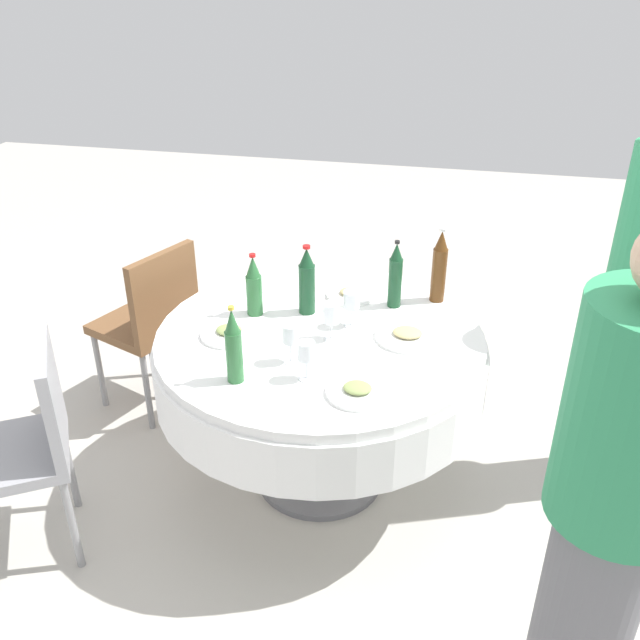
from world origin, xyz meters
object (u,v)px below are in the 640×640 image
object	(u,v)px
bottle_brown_front	(439,267)
bottle_dark_green_left	(307,282)
dining_table	(320,365)
plate_right	(357,391)
bottle_dark_green_rear	(395,276)
plate_mid	(407,336)
bottle_green_far	(234,347)
wine_glass_far	(331,314)
wine_glass_left	(291,336)
plate_south	(229,333)
bottle_green_inner	(254,287)
person_front	(612,514)
chair_east	(30,436)
wine_glass_east	(352,302)
plate_near	(350,295)
chair_outer	(153,316)
wine_glass_outer	(306,353)

from	to	relation	value
bottle_brown_front	bottle_dark_green_left	xyz separation A→B (m)	(0.52, 0.23, -0.02)
dining_table	plate_right	bearing A→B (deg)	119.16
bottle_dark_green_rear	plate_mid	world-z (taller)	bottle_dark_green_rear
bottle_green_far	wine_glass_far	size ratio (longest dim) A/B	1.90
wine_glass_left	plate_mid	size ratio (longest dim) A/B	0.61
bottle_brown_front	wine_glass_far	xyz separation A→B (m)	(0.38, 0.42, -0.04)
bottle_dark_green_rear	plate_south	world-z (taller)	bottle_dark_green_rear
bottle_green_inner	bottle_brown_front	world-z (taller)	bottle_brown_front
bottle_green_inner	bottle_dark_green_left	world-z (taller)	bottle_dark_green_left
bottle_green_inner	bottle_green_far	size ratio (longest dim) A/B	0.91
bottle_brown_front	plate_right	xyz separation A→B (m)	(0.22, 0.77, -0.14)
plate_mid	person_front	size ratio (longest dim) A/B	0.15
wine_glass_far	chair_east	size ratio (longest dim) A/B	0.18
plate_south	person_front	world-z (taller)	person_front
dining_table	bottle_dark_green_rear	distance (m)	0.49
bottle_green_far	wine_glass_far	xyz separation A→B (m)	(-0.27, -0.36, -0.03)
bottle_dark_green_left	chair_east	bearing A→B (deg)	40.98
bottle_brown_front	plate_right	world-z (taller)	bottle_brown_front
wine_glass_east	plate_south	distance (m)	0.50
bottle_brown_front	plate_near	xyz separation A→B (m)	(0.37, 0.05, -0.14)
bottle_green_inner	plate_near	xyz separation A→B (m)	(-0.36, -0.23, -0.11)
bottle_green_inner	plate_right	world-z (taller)	bottle_green_inner
wine_glass_left	chair_outer	xyz separation A→B (m)	(0.85, -0.59, -0.33)
bottle_green_inner	bottle_dark_green_left	bearing A→B (deg)	-163.88
person_front	chair_east	distance (m)	1.95
wine_glass_far	person_front	xyz separation A→B (m)	(-0.89, 0.88, 0.01)
bottle_green_inner	bottle_green_far	distance (m)	0.50
wine_glass_far	plate_south	xyz separation A→B (m)	(0.40, 0.06, -0.10)
wine_glass_left	person_front	bearing A→B (deg)	145.38
bottle_dark_green_rear	wine_glass_east	bearing A→B (deg)	55.15
bottle_green_inner	wine_glass_far	bearing A→B (deg)	158.53
plate_south	plate_mid	bearing A→B (deg)	-169.39
dining_table	wine_glass_east	size ratio (longest dim) A/B	8.74
wine_glass_left	plate_south	bearing A→B (deg)	-25.10
bottle_green_inner	wine_glass_left	size ratio (longest dim) A/B	1.75
bottle_green_far	plate_right	size ratio (longest dim) A/B	1.35
bottle_green_inner	bottle_brown_front	bearing A→B (deg)	-158.53
bottle_green_far	plate_south	xyz separation A→B (m)	(0.13, -0.29, -0.12)
chair_east	chair_outer	world-z (taller)	same
plate_right	chair_outer	bearing A→B (deg)	-33.67
wine_glass_outer	bottle_green_far	bearing A→B (deg)	14.67
bottle_dark_green_left	person_front	world-z (taller)	person_front
plate_near	dining_table	bearing A→B (deg)	79.47
plate_south	person_front	xyz separation A→B (m)	(-1.28, 0.82, 0.10)
wine_glass_left	chair_east	size ratio (longest dim) A/B	0.18
wine_glass_outer	plate_near	world-z (taller)	wine_glass_outer
bottle_green_inner	bottle_dark_green_left	xyz separation A→B (m)	(-0.21, -0.06, 0.02)
bottle_dark_green_left	plate_near	size ratio (longest dim) A/B	1.45
bottle_green_inner	wine_glass_east	bearing A→B (deg)	177.78
bottle_dark_green_rear	bottle_green_far	distance (m)	0.84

